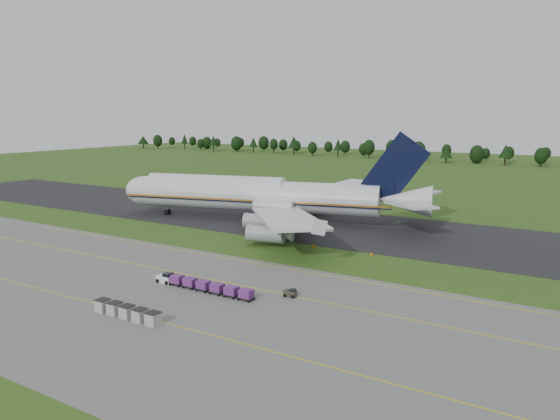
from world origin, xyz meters
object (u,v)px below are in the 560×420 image
Objects in this scene: edge_markers at (314,246)px; uld_row at (127,312)px; baggage_train at (202,285)px; utility_cart at (290,294)px; aircraft at (260,195)px.

uld_row is at bearing -93.40° from edge_markers.
uld_row is at bearing -94.48° from baggage_train.
utility_cart is 0.07× the size of edge_markers.
baggage_train is 14.24m from uld_row.
edge_markers is (25.31, -18.24, -6.33)m from aircraft.
edge_markers is (-11.46, 28.75, -0.27)m from utility_cart.
aircraft is 7.26× the size of uld_row.
baggage_train is 1.64× the size of uld_row.
baggage_train is at bearing 85.52° from uld_row.
aircraft is 57.12m from baggage_train.
edge_markers is (1.72, 33.47, -0.67)m from baggage_train.
aircraft reaches higher than utility_cart.
aircraft reaches higher than baggage_train.
uld_row is 0.44× the size of edge_markers.
aircraft is at bearing 108.83° from uld_row.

